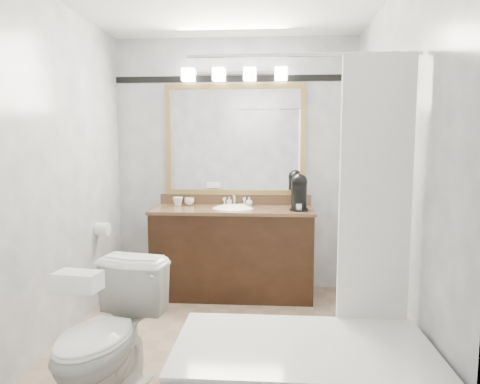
{
  "coord_description": "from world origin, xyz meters",
  "views": [
    {
      "loc": [
        0.36,
        -3.0,
        1.45
      ],
      "look_at": [
        0.12,
        0.35,
        1.08
      ],
      "focal_mm": 32.0,
      "sensor_mm": 36.0,
      "label": 1
    }
  ],
  "objects": [
    {
      "name": "cup_left",
      "position": [
        -0.45,
        1.19,
        0.89
      ],
      "size": [
        0.1,
        0.1,
        0.08
      ],
      "primitive_type": "imported",
      "rotation": [
        0.0,
        0.0,
        -0.05
      ],
      "color": "white",
      "rests_on": "vanity"
    },
    {
      "name": "mirror",
      "position": [
        0.0,
        1.28,
        1.5
      ],
      "size": [
        1.4,
        0.04,
        1.1
      ],
      "color": "tan",
      "rests_on": "room"
    },
    {
      "name": "soap_bottle_b",
      "position": [
        0.15,
        1.17,
        0.89
      ],
      "size": [
        0.08,
        0.08,
        0.09
      ],
      "primitive_type": "imported",
      "rotation": [
        0.0,
        0.0,
        -0.18
      ],
      "color": "white",
      "rests_on": "vanity"
    },
    {
      "name": "room",
      "position": [
        0.0,
        0.0,
        1.25
      ],
      "size": [
        2.42,
        2.62,
        2.52
      ],
      "color": "#A0846C",
      "rests_on": "ground"
    },
    {
      "name": "tp_roll",
      "position": [
        -1.14,
        0.66,
        0.7
      ],
      "size": [
        0.11,
        0.12,
        0.12
      ],
      "primitive_type": "cylinder",
      "rotation": [
        0.0,
        1.57,
        0.0
      ],
      "color": "white",
      "rests_on": "room"
    },
    {
      "name": "soap_bar",
      "position": [
        0.08,
        1.13,
        0.86
      ],
      "size": [
        0.09,
        0.07,
        0.03
      ],
      "primitive_type": "cube",
      "rotation": [
        0.0,
        0.0,
        -0.24
      ],
      "color": "beige",
      "rests_on": "vanity"
    },
    {
      "name": "soap_bottle_a",
      "position": [
        -0.04,
        1.15,
        0.9
      ],
      "size": [
        0.05,
        0.05,
        0.09
      ],
      "primitive_type": "imported",
      "rotation": [
        0.0,
        0.0,
        -0.18
      ],
      "color": "white",
      "rests_on": "vanity"
    },
    {
      "name": "vanity",
      "position": [
        0.0,
        1.02,
        0.44
      ],
      "size": [
        1.53,
        0.58,
        0.97
      ],
      "color": "black",
      "rests_on": "ground"
    },
    {
      "name": "tissue_box",
      "position": [
        -0.54,
        -1.12,
        0.82
      ],
      "size": [
        0.23,
        0.14,
        0.09
      ],
      "primitive_type": "cube",
      "rotation": [
        0.0,
        0.0,
        -0.14
      ],
      "color": "white",
      "rests_on": "toilet"
    },
    {
      "name": "cup_right",
      "position": [
        -0.56,
        1.13,
        0.89
      ],
      "size": [
        0.11,
        0.11,
        0.09
      ],
      "primitive_type": "imported",
      "rotation": [
        0.0,
        0.0,
        0.23
      ],
      "color": "white",
      "rests_on": "vanity"
    },
    {
      "name": "accent_stripe",
      "position": [
        0.0,
        1.29,
        2.1
      ],
      "size": [
        2.4,
        0.01,
        0.06
      ],
      "primitive_type": "cube",
      "color": "black",
      "rests_on": "room"
    },
    {
      "name": "toilet",
      "position": [
        -0.54,
        -0.79,
        0.39
      ],
      "size": [
        0.58,
        0.83,
        0.78
      ],
      "primitive_type": "imported",
      "rotation": [
        0.0,
        0.0,
        -0.2
      ],
      "color": "white",
      "rests_on": "ground"
    },
    {
      "name": "bathtub",
      "position": [
        0.55,
        -0.9,
        0.28
      ],
      "size": [
        1.3,
        0.75,
        1.96
      ],
      "color": "white",
      "rests_on": "ground"
    },
    {
      "name": "coffee_maker",
      "position": [
        0.62,
        0.96,
        1.02
      ],
      "size": [
        0.17,
        0.22,
        0.34
      ],
      "rotation": [
        0.0,
        0.0,
        -0.07
      ],
      "color": "black",
      "rests_on": "vanity"
    },
    {
      "name": "vanity_light_bar",
      "position": [
        0.0,
        1.23,
        2.13
      ],
      "size": [
        1.02,
        0.14,
        0.12
      ],
      "color": "silver",
      "rests_on": "room"
    }
  ]
}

